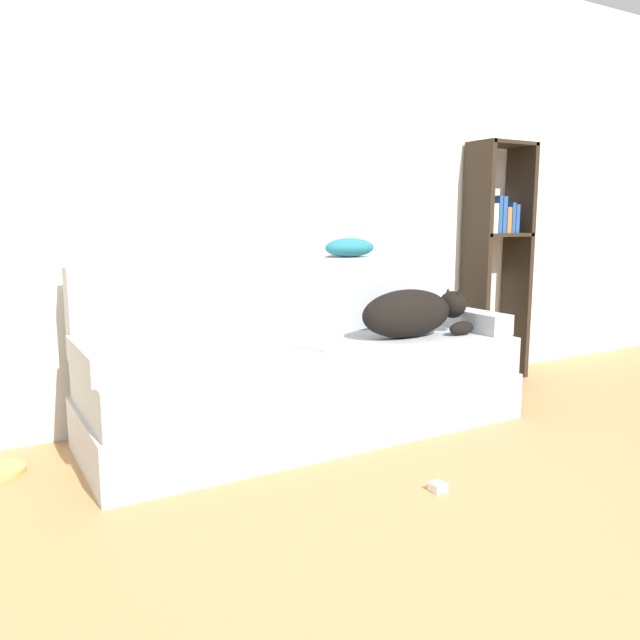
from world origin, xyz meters
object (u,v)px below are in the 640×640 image
couch (311,390)px  bookshelf (497,246)px  power_adapter (438,487)px  dog (413,313)px  throw_pillow (350,248)px  laptop (327,345)px

couch → bookshelf: size_ratio=1.41×
bookshelf → couch: bearing=-168.0°
bookshelf → power_adapter: 2.22m
couch → bookshelf: bearing=12.0°
dog → throw_pillow: (-0.16, 0.40, 0.35)m
laptop → throw_pillow: size_ratio=1.07×
laptop → throw_pillow: bearing=28.8°
couch → bookshelf: bookshelf is taller
throw_pillow → bookshelf: bookshelf is taller
laptop → throw_pillow: throw_pillow is taller
throw_pillow → dog: bearing=-68.5°
couch → throw_pillow: throw_pillow is taller
power_adapter → couch: bearing=95.7°
couch → power_adapter: couch is taller
dog → power_adapter: bearing=-122.0°
dog → power_adapter: (-0.53, -0.85, -0.58)m
laptop → couch: bearing=129.6°
laptop → power_adapter: (0.02, -0.86, -0.45)m
power_adapter → laptop: bearing=91.2°
bookshelf → power_adapter: bearing=-141.4°
laptop → bookshelf: size_ratio=0.21×
laptop → throw_pillow: (0.39, 0.40, 0.47)m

